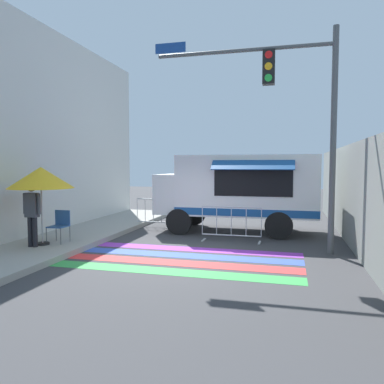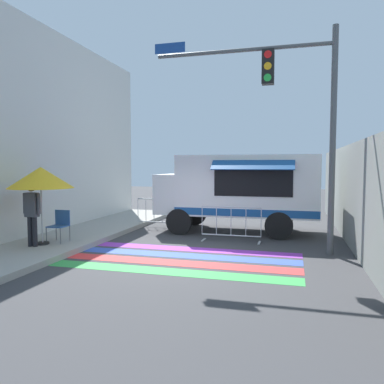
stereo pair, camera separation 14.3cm
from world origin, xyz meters
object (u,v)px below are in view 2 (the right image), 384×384
(traffic_signal_pole, at_px, (293,101))
(folding_chair, at_px, (60,223))
(food_truck, at_px, (236,187))
(patio_umbrella, at_px, (41,178))
(barricade_side, at_px, (154,213))
(vendor_person, at_px, (32,210))
(barricade_front, at_px, (231,224))

(traffic_signal_pole, distance_m, folding_chair, 7.32)
(folding_chair, bearing_deg, food_truck, 47.94)
(patio_umbrella, bearing_deg, food_truck, 42.00)
(traffic_signal_pole, height_order, barricade_side, traffic_signal_pole)
(folding_chair, xyz_separation_m, barricade_side, (1.33, 4.05, -0.18))
(barricade_side, bearing_deg, food_truck, -3.89)
(folding_chair, relative_size, barricade_side, 0.67)
(vendor_person, xyz_separation_m, barricade_side, (1.67, 4.81, -0.62))
(food_truck, xyz_separation_m, barricade_front, (0.12, -1.80, -1.05))
(folding_chair, bearing_deg, barricade_front, 31.31)
(barricade_front, bearing_deg, patio_umbrella, -152.97)
(vendor_person, distance_m, barricade_front, 5.74)
(patio_umbrella, height_order, barricade_front, patio_umbrella)
(vendor_person, bearing_deg, traffic_signal_pole, 27.92)
(food_truck, height_order, vendor_person, food_truck)
(food_truck, height_order, patio_umbrella, food_truck)
(traffic_signal_pole, bearing_deg, barricade_side, 149.79)
(food_truck, distance_m, folding_chair, 5.99)
(barricade_side, bearing_deg, barricade_front, -31.34)
(patio_umbrella, distance_m, folding_chair, 1.41)
(food_truck, height_order, barricade_front, food_truck)
(patio_umbrella, relative_size, barricade_side, 1.60)
(food_truck, distance_m, barricade_front, 2.08)
(food_truck, xyz_separation_m, barricade_side, (-3.18, 0.22, -1.07))
(food_truck, height_order, traffic_signal_pole, traffic_signal_pole)
(food_truck, relative_size, barricade_side, 4.11)
(barricade_front, distance_m, barricade_side, 3.87)
(food_truck, bearing_deg, folding_chair, -139.60)
(traffic_signal_pole, xyz_separation_m, barricade_front, (-1.78, 0.95, -3.53))
(patio_umbrella, xyz_separation_m, folding_chair, (0.26, 0.45, -1.31))
(patio_umbrella, bearing_deg, traffic_signal_pole, 13.04)
(barricade_front, height_order, barricade_side, same)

